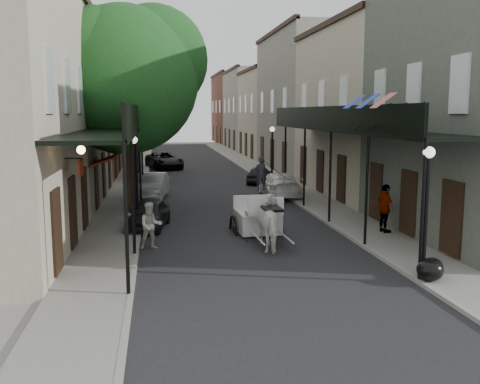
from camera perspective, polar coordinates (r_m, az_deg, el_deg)
name	(u,v)px	position (r m, az deg, el deg)	size (l,w,h in m)	color
ground	(265,269)	(16.52, 2.70, -8.20)	(140.00, 140.00, 0.00)	gray
road	(206,183)	(35.96, -3.67, 0.92)	(8.00, 90.00, 0.01)	black
sidewalk_left	(130,184)	(35.86, -11.65, 0.82)	(2.20, 90.00, 0.12)	gray
sidewalk_right	(278,181)	(36.74, 4.12, 1.16)	(2.20, 90.00, 0.12)	gray
building_row_left	(89,106)	(45.83, -15.81, 8.82)	(5.00, 80.00, 10.50)	beige
building_row_right	(294,106)	(47.01, 5.76, 9.08)	(5.00, 80.00, 10.50)	gray
gallery_left	(117,129)	(22.55, -12.99, 6.53)	(2.20, 18.05, 4.88)	black
gallery_right	(341,128)	(23.87, 10.77, 6.69)	(2.20, 18.05, 4.88)	black
tree_near	(133,74)	(25.76, -11.32, 12.22)	(7.31, 6.80, 9.63)	#382619
tree_far	(141,97)	(39.71, -10.52, 9.94)	(6.45, 6.00, 8.61)	#382619
lamppost_right_near	(426,211)	(15.58, 19.23, -1.94)	(0.32, 0.32, 3.71)	black
lamppost_left	(135,181)	(21.69, -11.18, 1.20)	(0.32, 0.32, 3.71)	black
lamppost_right_far	(272,155)	(34.39, 3.44, 4.00)	(0.32, 0.32, 3.71)	black
horse	(273,223)	(18.76, 3.51, -3.27)	(0.99, 2.18, 1.84)	white
carriage	(255,201)	(21.46, 1.59, -1.01)	(1.99, 2.78, 3.09)	black
pedestrian_walking	(151,226)	(18.92, -9.50, -3.56)	(0.81, 0.63, 1.66)	beige
pedestrian_sidewalk_left	(134,175)	(32.81, -11.25, 1.76)	(1.12, 0.64, 1.73)	gray
pedestrian_sidewalk_right	(385,208)	(21.39, 15.23, -1.70)	(1.11, 0.46, 1.89)	gray
car_left_near	(148,214)	(22.28, -9.74, -2.35)	(1.41, 3.50, 1.19)	black
car_left_mid	(151,186)	(29.78, -9.43, 0.60)	(1.50, 4.31, 1.42)	#A8A9AE
car_left_far	(164,160)	(45.79, -8.08, 3.37)	(2.37, 5.15, 1.43)	black
car_right_near	(279,185)	(30.34, 4.18, 0.80)	(1.93, 4.75, 1.38)	white
car_right_far	(260,175)	(35.98, 2.10, 1.87)	(1.39, 3.46, 1.18)	black
trash_bags	(431,269)	(16.02, 19.67, -7.71)	(0.99, 1.14, 0.62)	black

